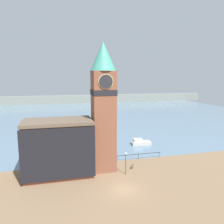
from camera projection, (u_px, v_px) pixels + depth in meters
ground_plane at (124, 190)px, 31.38m from camera, size 160.00×160.00×0.00m
water at (78, 113)px, 99.39m from camera, size 160.00×120.00×0.00m
far_shoreline at (72, 99)px, 137.32m from camera, size 180.00×3.00×5.00m
pier_railing at (138, 155)px, 43.06m from camera, size 9.46×0.08×1.09m
clock_tower at (103, 104)px, 36.86m from camera, size 4.31×4.31×21.83m
pier_building at (58, 148)px, 35.74m from camera, size 11.14×6.54×9.24m
boat_near at (140, 142)px, 52.65m from camera, size 4.74×2.42×1.45m
mooring_bollard_near at (133, 166)px, 38.94m from camera, size 0.29×0.29×0.78m
mooring_bollard_far at (132, 167)px, 38.60m from camera, size 0.35×0.35×0.65m
lamp_post at (126, 159)px, 36.13m from camera, size 0.32×0.32×3.79m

